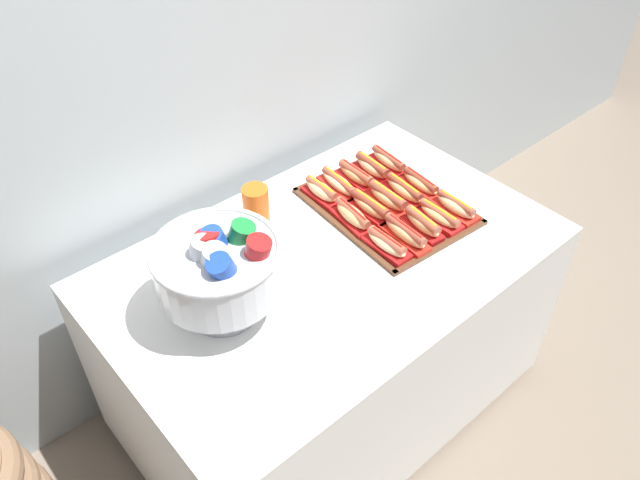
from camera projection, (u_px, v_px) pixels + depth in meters
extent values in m
plane|color=#7A6B5B|center=(328.00, 398.00, 2.42)|extent=(10.00, 10.00, 0.00)
cube|color=#B2BCC1|center=(205.00, 24.00, 1.89)|extent=(6.00, 0.10, 2.60)
cube|color=white|center=(329.00, 331.00, 2.16)|extent=(1.41, 0.88, 0.71)
cylinder|color=black|center=(487.00, 365.00, 2.52)|extent=(0.05, 0.05, 0.04)
cylinder|color=black|center=(154.00, 428.00, 2.30)|extent=(0.05, 0.05, 0.04)
cylinder|color=black|center=(377.00, 281.00, 2.87)|extent=(0.05, 0.05, 0.04)
cube|color=#56331E|center=(387.00, 207.00, 2.10)|extent=(0.44, 0.55, 0.01)
cube|color=#56331E|center=(442.00, 245.00, 1.95)|extent=(0.41, 0.04, 0.01)
cube|color=#56331E|center=(340.00, 170.00, 2.25)|extent=(0.41, 0.04, 0.01)
cube|color=#56331E|center=(342.00, 228.00, 2.01)|extent=(0.05, 0.52, 0.01)
cube|color=#56331E|center=(429.00, 184.00, 2.19)|extent=(0.05, 0.52, 0.01)
cube|color=#B21414|center=(386.00, 248.00, 1.93)|extent=(0.07, 0.16, 0.02)
ellipsoid|color=beige|center=(387.00, 243.00, 1.92)|extent=(0.05, 0.15, 0.04)
cylinder|color=#A8563D|center=(387.00, 241.00, 1.91)|extent=(0.03, 0.14, 0.03)
cylinder|color=red|center=(387.00, 237.00, 1.90)|extent=(0.01, 0.12, 0.01)
cube|color=red|center=(404.00, 238.00, 1.96)|extent=(0.07, 0.18, 0.02)
ellipsoid|color=#E0BC7F|center=(405.00, 233.00, 1.95)|extent=(0.06, 0.17, 0.04)
cylinder|color=#9E4C38|center=(405.00, 229.00, 1.94)|extent=(0.04, 0.16, 0.03)
cylinder|color=red|center=(406.00, 226.00, 1.93)|extent=(0.02, 0.14, 0.01)
cube|color=#B21414|center=(422.00, 229.00, 2.00)|extent=(0.08, 0.16, 0.02)
ellipsoid|color=beige|center=(423.00, 223.00, 1.98)|extent=(0.06, 0.15, 0.04)
cylinder|color=#A8563D|center=(423.00, 220.00, 1.97)|extent=(0.05, 0.14, 0.03)
cylinder|color=yellow|center=(424.00, 216.00, 1.96)|extent=(0.02, 0.12, 0.01)
cube|color=red|center=(439.00, 220.00, 2.03)|extent=(0.07, 0.17, 0.02)
ellipsoid|color=tan|center=(439.00, 215.00, 2.02)|extent=(0.06, 0.15, 0.04)
cylinder|color=#A8563D|center=(440.00, 213.00, 2.01)|extent=(0.03, 0.16, 0.03)
cylinder|color=yellow|center=(440.00, 210.00, 2.00)|extent=(0.01, 0.13, 0.01)
cube|color=red|center=(455.00, 211.00, 2.06)|extent=(0.07, 0.17, 0.02)
ellipsoid|color=beige|center=(456.00, 206.00, 2.05)|extent=(0.06, 0.15, 0.04)
cylinder|color=#9E4C38|center=(456.00, 203.00, 2.04)|extent=(0.03, 0.15, 0.03)
cylinder|color=yellow|center=(457.00, 200.00, 2.03)|extent=(0.01, 0.12, 0.01)
cube|color=#B21414|center=(352.00, 221.00, 2.03)|extent=(0.09, 0.17, 0.02)
ellipsoid|color=tan|center=(353.00, 215.00, 2.01)|extent=(0.07, 0.16, 0.04)
cylinder|color=#A8563D|center=(353.00, 212.00, 2.00)|extent=(0.05, 0.16, 0.03)
cylinder|color=red|center=(353.00, 209.00, 2.00)|extent=(0.02, 0.13, 0.01)
cube|color=red|center=(370.00, 212.00, 2.06)|extent=(0.07, 0.17, 0.02)
ellipsoid|color=#E0BC7F|center=(370.00, 206.00, 2.05)|extent=(0.05, 0.16, 0.04)
cylinder|color=brown|center=(371.00, 203.00, 2.04)|extent=(0.04, 0.15, 0.03)
cylinder|color=yellow|center=(371.00, 200.00, 2.03)|extent=(0.01, 0.13, 0.01)
cube|color=red|center=(387.00, 203.00, 2.10)|extent=(0.07, 0.17, 0.02)
ellipsoid|color=#E0BC7F|center=(388.00, 198.00, 2.08)|extent=(0.06, 0.16, 0.04)
cylinder|color=#9E4C38|center=(388.00, 195.00, 2.07)|extent=(0.04, 0.16, 0.03)
cylinder|color=yellow|center=(388.00, 191.00, 2.06)|extent=(0.01, 0.13, 0.01)
cube|color=red|center=(404.00, 195.00, 2.13)|extent=(0.08, 0.18, 0.02)
ellipsoid|color=#E0BC7F|center=(404.00, 190.00, 2.11)|extent=(0.07, 0.17, 0.04)
cylinder|color=brown|center=(405.00, 187.00, 2.10)|extent=(0.04, 0.16, 0.03)
cylinder|color=yellow|center=(405.00, 183.00, 2.10)|extent=(0.02, 0.13, 0.01)
cube|color=red|center=(420.00, 187.00, 2.16)|extent=(0.08, 0.17, 0.02)
ellipsoid|color=tan|center=(420.00, 182.00, 2.15)|extent=(0.07, 0.16, 0.04)
cylinder|color=brown|center=(421.00, 180.00, 2.14)|extent=(0.04, 0.15, 0.03)
cylinder|color=red|center=(421.00, 177.00, 2.13)|extent=(0.02, 0.13, 0.01)
cube|color=#B21414|center=(322.00, 196.00, 2.13)|extent=(0.07, 0.15, 0.02)
ellipsoid|color=beige|center=(322.00, 190.00, 2.11)|extent=(0.05, 0.14, 0.04)
cylinder|color=#A8563D|center=(322.00, 187.00, 2.10)|extent=(0.03, 0.14, 0.03)
cylinder|color=yellow|center=(322.00, 184.00, 2.09)|extent=(0.01, 0.12, 0.01)
cube|color=red|center=(339.00, 188.00, 2.16)|extent=(0.08, 0.19, 0.02)
ellipsoid|color=beige|center=(339.00, 183.00, 2.15)|extent=(0.07, 0.17, 0.04)
cylinder|color=#9E4C38|center=(339.00, 180.00, 2.14)|extent=(0.04, 0.17, 0.03)
cylinder|color=yellow|center=(339.00, 177.00, 2.13)|extent=(0.02, 0.14, 0.01)
cube|color=red|center=(356.00, 180.00, 2.19)|extent=(0.07, 0.16, 0.02)
ellipsoid|color=tan|center=(356.00, 175.00, 2.18)|extent=(0.05, 0.15, 0.04)
cylinder|color=#A8563D|center=(356.00, 172.00, 2.17)|extent=(0.04, 0.15, 0.03)
cylinder|color=red|center=(356.00, 168.00, 2.16)|extent=(0.01, 0.13, 0.01)
cube|color=#B21414|center=(372.00, 173.00, 2.23)|extent=(0.08, 0.16, 0.02)
ellipsoid|color=beige|center=(372.00, 167.00, 2.21)|extent=(0.06, 0.15, 0.04)
cylinder|color=brown|center=(373.00, 164.00, 2.20)|extent=(0.04, 0.15, 0.03)
cylinder|color=yellow|center=(373.00, 161.00, 2.19)|extent=(0.02, 0.13, 0.01)
cube|color=red|center=(388.00, 165.00, 2.26)|extent=(0.07, 0.17, 0.02)
ellipsoid|color=beige|center=(388.00, 160.00, 2.25)|extent=(0.06, 0.16, 0.04)
cylinder|color=#9E4C38|center=(389.00, 157.00, 2.24)|extent=(0.04, 0.16, 0.03)
cylinder|color=red|center=(389.00, 154.00, 2.23)|extent=(0.02, 0.13, 0.01)
cylinder|color=silver|center=(224.00, 308.00, 1.75)|extent=(0.20, 0.20, 0.02)
cone|color=silver|center=(222.00, 296.00, 1.72)|extent=(0.07, 0.07, 0.08)
cylinder|color=silver|center=(218.00, 268.00, 1.65)|extent=(0.34, 0.34, 0.13)
torus|color=silver|center=(215.00, 249.00, 1.60)|extent=(0.34, 0.34, 0.02)
cylinder|color=#197A33|center=(239.00, 243.00, 1.65)|extent=(0.12, 0.11, 0.14)
cylinder|color=#1E47B2|center=(218.00, 248.00, 1.64)|extent=(0.12, 0.09, 0.14)
cylinder|color=red|center=(212.00, 253.00, 1.62)|extent=(0.09, 0.11, 0.14)
cylinder|color=#B7BCC6|center=(201.00, 259.00, 1.60)|extent=(0.10, 0.10, 0.14)
cylinder|color=#B7BCC6|center=(212.00, 264.00, 1.59)|extent=(0.10, 0.13, 0.14)
cylinder|color=#1E47B2|center=(226.00, 274.00, 1.56)|extent=(0.13, 0.10, 0.15)
cylinder|color=red|center=(256.00, 257.00, 1.61)|extent=(0.10, 0.11, 0.14)
cylinder|color=#EA5B19|center=(257.00, 223.00, 1.96)|extent=(0.08, 0.08, 0.11)
cylinder|color=#EA5B19|center=(257.00, 218.00, 1.95)|extent=(0.08, 0.08, 0.11)
cylinder|color=#EA5B19|center=(257.00, 213.00, 1.94)|extent=(0.08, 0.08, 0.11)
cylinder|color=#EA5B19|center=(256.00, 208.00, 1.92)|extent=(0.08, 0.08, 0.11)
cylinder|color=#EA5B19|center=(256.00, 203.00, 1.91)|extent=(0.08, 0.08, 0.11)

